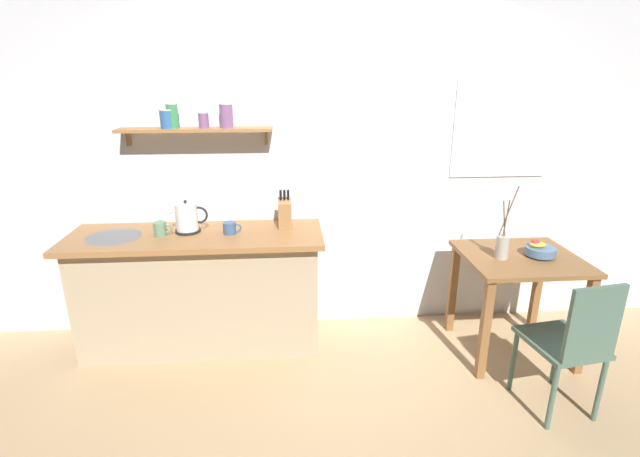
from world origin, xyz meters
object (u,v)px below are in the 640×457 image
at_px(electric_kettle, 187,218).
at_px(coffee_mug_by_sink, 160,229).
at_px(fruit_bowl, 540,250).
at_px(coffee_mug_spare, 230,228).
at_px(dining_table, 518,274).
at_px(twig_vase, 502,246).
at_px(knife_block, 285,213).
at_px(dining_chair_near, 572,341).

height_order(electric_kettle, coffee_mug_by_sink, electric_kettle).
xyz_separation_m(fruit_bowl, coffee_mug_spare, (-2.20, 0.26, 0.13)).
xyz_separation_m(dining_table, coffee_mug_by_sink, (-2.57, 0.23, 0.34)).
bearing_deg(electric_kettle, coffee_mug_spare, -11.41).
height_order(fruit_bowl, twig_vase, twig_vase).
xyz_separation_m(dining_table, coffee_mug_spare, (-2.08, 0.24, 0.33)).
height_order(dining_table, coffee_mug_by_sink, coffee_mug_by_sink).
bearing_deg(fruit_bowl, dining_table, 171.77).
relative_size(fruit_bowl, knife_block, 0.69).
xyz_separation_m(twig_vase, knife_block, (-1.52, 0.37, 0.17)).
bearing_deg(electric_kettle, dining_chair_near, -22.78).
bearing_deg(twig_vase, fruit_bowl, 2.92).
distance_m(fruit_bowl, knife_block, 1.85).
height_order(dining_table, fruit_bowl, fruit_bowl).
bearing_deg(coffee_mug_by_sink, knife_block, 6.90).
bearing_deg(fruit_bowl, knife_block, 168.81).
xyz_separation_m(electric_kettle, coffee_mug_by_sink, (-0.18, -0.07, -0.06)).
xyz_separation_m(twig_vase, coffee_mug_spare, (-1.92, 0.27, 0.09)).
bearing_deg(dining_chair_near, electric_kettle, 157.22).
distance_m(dining_chair_near, fruit_bowl, 0.76).
height_order(fruit_bowl, coffee_mug_spare, coffee_mug_spare).
distance_m(fruit_bowl, twig_vase, 0.29).
height_order(dining_chair_near, fruit_bowl, dining_chair_near).
xyz_separation_m(twig_vase, coffee_mug_by_sink, (-2.41, 0.26, 0.10)).
height_order(twig_vase, electric_kettle, twig_vase).
bearing_deg(electric_kettle, twig_vase, -8.53).
distance_m(knife_block, coffee_mug_by_sink, 0.89).
bearing_deg(knife_block, dining_chair_near, -31.76).
relative_size(dining_chair_near, electric_kettle, 3.43).
height_order(dining_table, dining_chair_near, dining_chair_near).
xyz_separation_m(dining_table, electric_kettle, (-2.39, 0.30, 0.39)).
relative_size(coffee_mug_by_sink, coffee_mug_spare, 0.99).
xyz_separation_m(electric_kettle, knife_block, (0.71, 0.04, 0.01)).
height_order(fruit_bowl, electric_kettle, electric_kettle).
xyz_separation_m(dining_chair_near, electric_kettle, (-2.39, 1.00, 0.51)).
height_order(dining_table, coffee_mug_spare, coffee_mug_spare).
bearing_deg(dining_table, coffee_mug_by_sink, 174.83).
relative_size(fruit_bowl, electric_kettle, 0.77).
bearing_deg(knife_block, dining_table, -11.40).
distance_m(dining_chair_near, twig_vase, 0.77).
relative_size(dining_table, fruit_bowl, 3.91).
bearing_deg(knife_block, twig_vase, -13.75).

